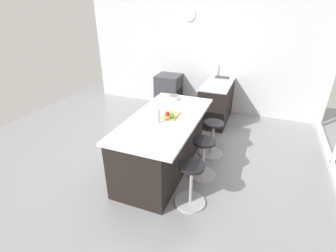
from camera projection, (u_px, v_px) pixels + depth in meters
ground_plane at (158, 156)px, 4.66m from camera, size 7.62×7.62×0.00m
interior_partition_left at (200, 51)px, 6.19m from camera, size 0.15×5.86×2.92m
sink_cabinet at (219, 97)px, 6.14m from camera, size 1.96×0.60×1.20m
oven_range at (169, 92)px, 6.58m from camera, size 0.60×0.61×0.89m
kitchen_island at (163, 142)px, 4.16m from camera, size 2.15×1.05×0.94m
stool_by_window at (212, 140)px, 4.57m from camera, size 0.44×0.44×0.66m
stool_middle at (203, 159)px, 4.01m from camera, size 0.44×0.44×0.66m
stool_near_camera at (191, 185)px, 3.44m from camera, size 0.44×0.44×0.66m
cutting_board at (171, 115)px, 3.99m from camera, size 0.36×0.24×0.02m
apple_red at (167, 114)px, 3.93m from camera, size 0.07×0.07×0.07m
apple_green at (172, 116)px, 3.86m from camera, size 0.08×0.08×0.08m
water_bottle at (158, 115)px, 3.72m from camera, size 0.06×0.06×0.31m
fruit_bowl at (174, 97)px, 4.64m from camera, size 0.23×0.23×0.07m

